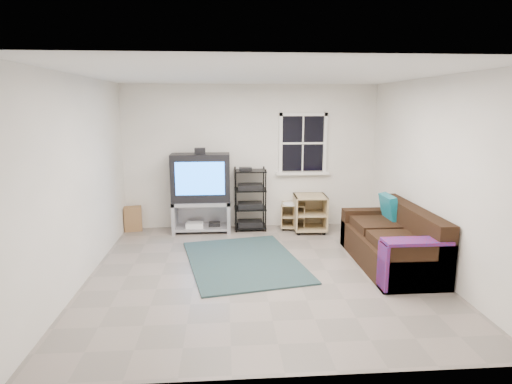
{
  "coord_description": "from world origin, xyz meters",
  "views": [
    {
      "loc": [
        -0.49,
        -5.46,
        2.23
      ],
      "look_at": [
        -0.05,
        0.4,
        1.03
      ],
      "focal_mm": 30.0,
      "sensor_mm": 36.0,
      "label": 1
    }
  ],
  "objects": [
    {
      "name": "room",
      "position": [
        0.95,
        2.27,
        1.48
      ],
      "size": [
        4.6,
        4.62,
        4.6
      ],
      "color": "gray",
      "rests_on": "ground"
    },
    {
      "name": "tv_unit",
      "position": [
        -0.91,
        2.02,
        0.83
      ],
      "size": [
        1.02,
        0.51,
        1.5
      ],
      "color": "#A4A3AB",
      "rests_on": "ground"
    },
    {
      "name": "av_rack",
      "position": [
        -0.03,
        2.07,
        0.49
      ],
      "size": [
        0.57,
        0.41,
        1.13
      ],
      "color": "black",
      "rests_on": "ground"
    },
    {
      "name": "side_table_left",
      "position": [
        1.03,
        1.9,
        0.35
      ],
      "size": [
        0.58,
        0.58,
        0.66
      ],
      "rotation": [
        0.0,
        0.0,
        -0.04
      ],
      "color": "tan",
      "rests_on": "ground"
    },
    {
      "name": "side_table_right",
      "position": [
        0.76,
        2.09,
        0.27
      ],
      "size": [
        0.5,
        0.5,
        0.49
      ],
      "rotation": [
        0.0,
        0.0,
        -0.19
      ],
      "color": "tan",
      "rests_on": "ground"
    },
    {
      "name": "sofa",
      "position": [
        1.87,
        0.15,
        0.32
      ],
      "size": [
        0.88,
        1.98,
        0.9
      ],
      "color": "black",
      "rests_on": "ground"
    },
    {
      "name": "shag_rug",
      "position": [
        -0.23,
        0.41,
        0.01
      ],
      "size": [
        1.89,
        2.35,
        0.02
      ],
      "primitive_type": "cube",
      "rotation": [
        0.0,
        0.0,
        0.19
      ],
      "color": "#302015",
      "rests_on": "ground"
    },
    {
      "name": "paper_bag",
      "position": [
        -2.15,
        2.15,
        0.22
      ],
      "size": [
        0.34,
        0.25,
        0.44
      ],
      "primitive_type": "cube",
      "rotation": [
        0.0,
        0.0,
        0.18
      ],
      "color": "olive",
      "rests_on": "ground"
    }
  ]
}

